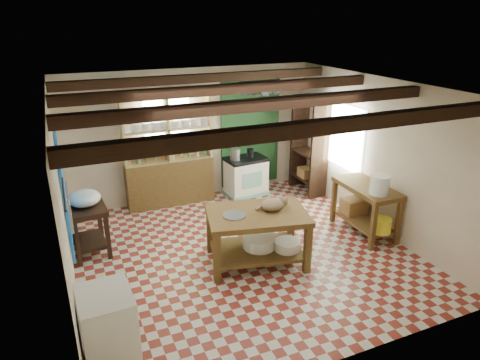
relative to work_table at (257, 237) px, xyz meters
name	(u,v)px	position (x,y,z in m)	size (l,w,h in m)	color
floor	(243,253)	(-0.09, 0.32, -0.42)	(5.00, 5.00, 0.02)	maroon
ceiling	(243,87)	(-0.09, 0.32, 2.19)	(5.00, 5.00, 0.02)	#47474C
wall_back	(192,135)	(-0.09, 2.82, 0.89)	(5.00, 0.04, 2.60)	beige
wall_front	(345,259)	(-0.09, -2.18, 0.89)	(5.00, 0.04, 2.60)	beige
wall_left	(62,203)	(-2.59, 0.32, 0.89)	(0.04, 5.00, 2.60)	beige
wall_right	(378,155)	(2.41, 0.32, 0.89)	(0.04, 5.00, 2.60)	beige
ceiling_beams	(243,96)	(-0.09, 0.32, 2.07)	(5.00, 3.80, 0.15)	black
blue_wall_patch	(64,192)	(-2.56, 1.22, 0.69)	(0.04, 1.40, 1.60)	blue
green_wall_patch	(250,131)	(1.16, 2.79, 0.84)	(1.30, 0.04, 2.30)	#1B451F
window_back	(167,118)	(-0.59, 2.80, 1.29)	(0.90, 0.02, 0.80)	white
window_right	(342,135)	(2.39, 1.32, 0.99)	(0.02, 1.30, 1.20)	white
utensil_rail	(66,204)	(-2.53, -0.88, 1.37)	(0.06, 0.90, 0.28)	black
pot_rack	(260,90)	(1.16, 2.37, 1.77)	(0.86, 0.12, 0.36)	black
shelving_unit	(168,151)	(-0.64, 2.63, 0.69)	(1.70, 0.34, 2.20)	tan
tall_rack	(309,146)	(2.19, 2.12, 0.59)	(0.40, 0.86, 2.00)	black
work_table	(257,237)	(0.00, 0.00, 0.00)	(1.46, 0.97, 0.82)	brown
stove	(246,176)	(0.92, 2.47, -0.01)	(0.82, 0.55, 0.80)	white
prep_table	(89,229)	(-2.29, 1.30, -0.01)	(0.55, 0.79, 0.80)	black
white_cabinet	(109,332)	(-2.31, -1.31, 0.06)	(0.52, 0.63, 0.94)	white
right_counter	(364,209)	(2.09, 0.13, 0.02)	(0.61, 1.21, 0.87)	brown
cat	(273,205)	(0.25, -0.01, 0.50)	(0.38, 0.29, 0.17)	#9A8059
steel_tray	(234,215)	(-0.35, 0.03, 0.42)	(0.34, 0.34, 0.02)	#9E9EA5
basin_large	(259,242)	(0.06, 0.04, -0.11)	(0.50, 0.50, 0.17)	white
basin_small	(287,245)	(0.42, -0.20, -0.12)	(0.40, 0.40, 0.14)	white
kettle_left	(235,154)	(0.67, 2.45, 0.50)	(0.20, 0.20, 0.23)	#9E9EA5
kettle_right	(250,153)	(1.02, 2.48, 0.48)	(0.14, 0.14, 0.18)	black
enamel_bowl	(84,198)	(-2.29, 1.30, 0.51)	(0.49, 0.49, 0.24)	white
white_bucket	(380,185)	(2.03, -0.22, 0.61)	(0.31, 0.31, 0.31)	white
wicker_basket	(354,206)	(2.10, 0.43, -0.05)	(0.39, 0.31, 0.27)	olive
yellow_tub	(381,225)	(2.08, -0.32, -0.07)	(0.32, 0.32, 0.23)	yellow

